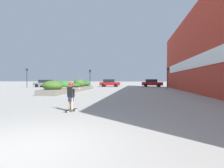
% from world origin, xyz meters
% --- Properties ---
extents(ground_plane, '(300.00, 300.00, 0.00)m').
position_xyz_m(ground_plane, '(0.00, 0.00, 0.00)').
color(ground_plane, '#A3A099').
extents(building_wall_right, '(0.67, 36.09, 9.11)m').
position_xyz_m(building_wall_right, '(8.23, 15.52, 4.54)').
color(building_wall_right, '#B23323').
rests_on(building_wall_right, ground_plane).
extents(planter_box, '(2.07, 12.72, 1.51)m').
position_xyz_m(planter_box, '(-5.77, 17.13, 0.56)').
color(planter_box, slate).
rests_on(planter_box, ground_plane).
extents(skateboard, '(0.46, 0.65, 0.10)m').
position_xyz_m(skateboard, '(-0.70, 4.09, 0.07)').
color(skateboard, black).
rests_on(skateboard, ground_plane).
extents(skateboarder, '(1.04, 0.59, 1.22)m').
position_xyz_m(skateboarder, '(-0.70, 4.09, 0.84)').
color(skateboarder, tan).
rests_on(skateboarder, skateboard).
extents(car_center_left, '(4.03, 1.90, 1.53)m').
position_xyz_m(car_center_left, '(-3.58, 31.99, 0.79)').
color(car_center_left, maroon).
rests_on(car_center_left, ground_plane).
extents(car_center_right, '(4.13, 1.96, 1.54)m').
position_xyz_m(car_center_right, '(4.92, 32.98, 0.80)').
color(car_center_right, maroon).
rests_on(car_center_right, ground_plane).
extents(car_rightmost, '(4.15, 1.90, 1.42)m').
position_xyz_m(car_rightmost, '(-15.80, 28.57, 0.75)').
color(car_rightmost, slate).
rests_on(car_rightmost, ground_plane).
extents(traffic_light_left, '(0.28, 0.30, 3.13)m').
position_xyz_m(traffic_light_left, '(-5.99, 25.83, 2.16)').
color(traffic_light_left, black).
rests_on(traffic_light_left, ground_plane).
extents(traffic_light_right, '(0.28, 0.30, 3.31)m').
position_xyz_m(traffic_light_right, '(6.87, 25.67, 2.27)').
color(traffic_light_right, black).
rests_on(traffic_light_right, ground_plane).
extents(traffic_light_far_left, '(0.28, 0.30, 3.49)m').
position_xyz_m(traffic_light_far_left, '(-17.92, 25.89, 2.37)').
color(traffic_light_far_left, black).
rests_on(traffic_light_far_left, ground_plane).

